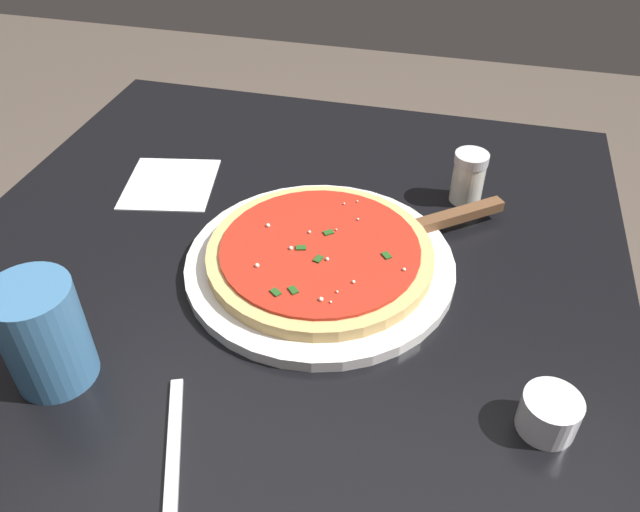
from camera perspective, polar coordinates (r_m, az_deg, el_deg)
restaurant_table at (r=0.90m, az=-2.90°, el=-6.75°), size 0.85×0.85×0.73m
serving_plate at (r=0.76m, az=-0.00°, el=-0.73°), size 0.33×0.33×0.01m
pizza at (r=0.75m, az=-0.00°, el=0.25°), size 0.27×0.27×0.02m
pizza_server at (r=0.82m, az=10.25°, el=2.91°), size 0.20×0.17×0.01m
cup_tall_drink at (r=0.67m, az=-23.90°, el=-6.54°), size 0.08×0.08×0.12m
cup_small_sauce at (r=0.63m, az=20.17°, el=-13.34°), size 0.06×0.06×0.04m
napkin_folded_right at (r=0.94m, az=-13.49°, el=6.42°), size 0.15×0.16×0.00m
fork at (r=0.60m, az=-13.32°, el=-18.82°), size 0.09×0.18×0.00m
parmesan_shaker at (r=0.89m, az=13.38°, el=7.02°), size 0.05×0.05×0.07m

